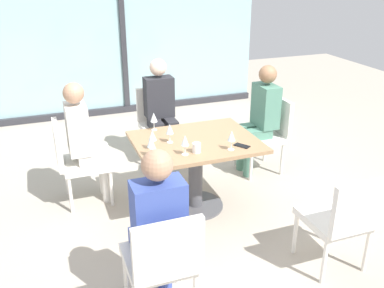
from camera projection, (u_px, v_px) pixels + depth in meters
name	position (u px, v px, depth m)	size (l,w,h in m)	color
ground_plane	(195.00, 206.00, 4.38)	(12.00, 12.00, 0.00)	#A89E8E
window_wall_backdrop	(123.00, 37.00, 6.65)	(4.40, 0.10, 2.70)	#91B7BC
dining_table_main	(196.00, 158.00, 4.17)	(1.16, 0.92, 0.73)	#997551
chair_near_window	(159.00, 120.00, 5.30)	(0.46, 0.51, 0.87)	silver
chair_far_right	(268.00, 130.00, 4.97)	(0.50, 0.46, 0.87)	silver
chair_front_left	(162.00, 258.00, 2.84)	(0.46, 0.50, 0.87)	silver
chair_far_left	(76.00, 158.00, 4.28)	(0.50, 0.46, 0.87)	silver
chair_front_right	(343.00, 217.00, 3.30)	(0.46, 0.50, 0.87)	silver
person_near_window	(161.00, 107.00, 5.12)	(0.34, 0.39, 1.26)	#28282D
person_far_right	(260.00, 115.00, 4.85)	(0.39, 0.34, 1.26)	#4C7F6B
person_front_left	(157.00, 224.00, 2.85)	(0.34, 0.39, 1.26)	#384C9E
person_far_left	(85.00, 137.00, 4.23)	(0.39, 0.34, 1.26)	silver
wine_glass_0	(170.00, 129.00, 3.99)	(0.07, 0.07, 0.18)	silver
wine_glass_1	(152.00, 136.00, 3.84)	(0.07, 0.07, 0.18)	silver
wine_glass_2	(232.00, 136.00, 3.83)	(0.07, 0.07, 0.18)	silver
wine_glass_3	(185.00, 141.00, 3.74)	(0.07, 0.07, 0.18)	silver
wine_glass_4	(151.00, 142.00, 3.71)	(0.07, 0.07, 0.18)	silver
wine_glass_5	(154.00, 118.00, 4.28)	(0.07, 0.07, 0.18)	silver
coffee_cup	(197.00, 148.00, 3.82)	(0.08, 0.08, 0.09)	white
cell_phone_on_table	(242.00, 146.00, 3.96)	(0.07, 0.14, 0.01)	black
handbag_0	(164.00, 163.00, 5.00)	(0.30, 0.16, 0.28)	silver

